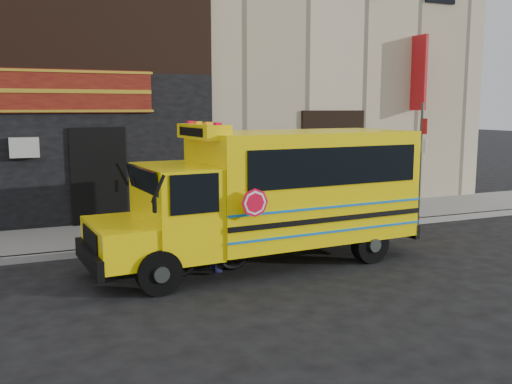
{
  "coord_description": "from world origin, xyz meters",
  "views": [
    {
      "loc": [
        -5.28,
        -10.08,
        3.23
      ],
      "look_at": [
        -0.17,
        1.85,
        1.31
      ],
      "focal_mm": 40.0,
      "sensor_mm": 36.0,
      "label": 1
    }
  ],
  "objects": [
    {
      "name": "bicycle",
      "position": [
        -1.87,
        0.28,
        0.54
      ],
      "size": [
        1.82,
        0.6,
        1.08
      ],
      "primitive_type": "imported",
      "rotation": [
        0.0,
        0.0,
        1.62
      ],
      "color": "black",
      "rests_on": "ground"
    },
    {
      "name": "curb",
      "position": [
        0.0,
        2.6,
        0.07
      ],
      "size": [
        40.0,
        0.2,
        0.15
      ],
      "primitive_type": "cube",
      "color": "gray",
      "rests_on": "ground"
    },
    {
      "name": "ground",
      "position": [
        0.0,
        0.0,
        0.0
      ],
      "size": [
        120.0,
        120.0,
        0.0
      ],
      "primitive_type": "plane",
      "color": "black",
      "rests_on": "ground"
    },
    {
      "name": "building",
      "position": [
        -0.04,
        10.45,
        6.13
      ],
      "size": [
        20.0,
        10.7,
        12.0
      ],
      "color": "#C1B291",
      "rests_on": "sidewalk"
    },
    {
      "name": "school_bus",
      "position": [
        -0.3,
        0.55,
        1.51
      ],
      "size": [
        7.03,
        2.71,
        2.92
      ],
      "color": "black",
      "rests_on": "ground"
    },
    {
      "name": "cyclist",
      "position": [
        -1.74,
        0.29,
        0.86
      ],
      "size": [
        0.46,
        0.66,
        1.72
      ],
      "primitive_type": "imported",
      "rotation": [
        0.0,
        0.0,
        1.65
      ],
      "color": "black",
      "rests_on": "ground"
    },
    {
      "name": "sign_pole",
      "position": [
        5.02,
        2.46,
        1.85
      ],
      "size": [
        0.07,
        0.3,
        3.37
      ],
      "color": "#3B423D",
      "rests_on": "ground"
    },
    {
      "name": "sidewalk",
      "position": [
        0.0,
        4.1,
        0.07
      ],
      "size": [
        40.0,
        3.0,
        0.15
      ],
      "primitive_type": "cube",
      "color": "slate",
      "rests_on": "ground"
    }
  ]
}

